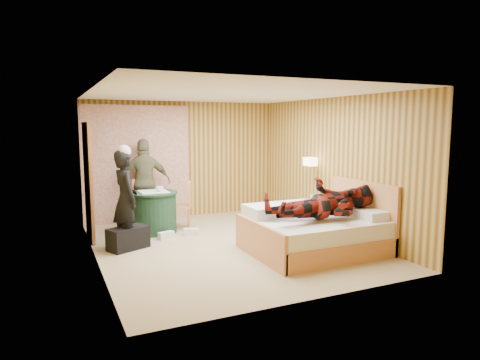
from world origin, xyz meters
name	(u,v)px	position (x,y,z in m)	size (l,w,h in m)	color
floor	(228,245)	(0.00, 0.00, 0.00)	(4.20, 5.00, 0.01)	tan
ceiling	(227,94)	(0.00, 0.00, 2.50)	(4.20, 5.00, 0.01)	white
wall_back	(183,160)	(0.00, 2.50, 1.25)	(4.20, 0.02, 2.50)	tan
wall_left	(94,178)	(-2.10, 0.00, 1.25)	(0.02, 5.00, 2.50)	tan
wall_right	(332,166)	(2.10, 0.00, 1.25)	(0.02, 5.00, 2.50)	tan
curtain	(137,164)	(-1.00, 2.43, 1.20)	(2.20, 0.08, 2.40)	beige
doorway	(88,181)	(-2.06, 1.40, 1.02)	(0.06, 0.90, 2.05)	black
wall_lamp	(310,162)	(1.92, 0.45, 1.30)	(0.26, 0.24, 0.16)	gold
bed	(315,232)	(1.12, -0.90, 0.31)	(2.01, 1.58, 1.08)	#E1945C
nightstand	(316,215)	(1.88, 0.17, 0.31)	(0.45, 0.61, 0.59)	#E1945C
round_table	(154,212)	(-0.92, 1.35, 0.39)	(0.88, 0.88, 0.78)	#1C3D25
chair_far	(144,198)	(-0.95, 2.04, 0.54)	(0.55, 0.55, 0.93)	#E1945C
chair_near	(184,202)	(-0.33, 1.35, 0.54)	(0.53, 0.53, 0.92)	#E1945C
duffel_bag	(128,238)	(-1.57, 0.45, 0.18)	(0.64, 0.34, 0.36)	black
sneaker_left	(166,235)	(-0.84, 0.81, 0.06)	(0.28, 0.11, 0.12)	silver
sneaker_right	(191,232)	(-0.36, 0.86, 0.06)	(0.27, 0.11, 0.12)	silver
woman_standing	(126,199)	(-1.57, 0.56, 0.80)	(0.59, 0.38, 1.60)	black
man_at_table	(145,182)	(-0.92, 2.08, 0.86)	(1.01, 0.42, 1.72)	#696846
man_on_bed	(326,193)	(1.15, -1.13, 0.97)	(1.77, 0.67, 0.86)	maroon
book_lower	(318,200)	(1.88, 0.12, 0.60)	(0.17, 0.22, 0.02)	silver
book_upper	(318,199)	(1.88, 0.12, 0.62)	(0.16, 0.22, 0.02)	silver
cup_nightstand	(312,197)	(1.88, 0.30, 0.64)	(0.10, 0.10, 0.09)	silver
cup_table	(160,189)	(-0.82, 1.30, 0.83)	(0.12, 0.12, 0.10)	silver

